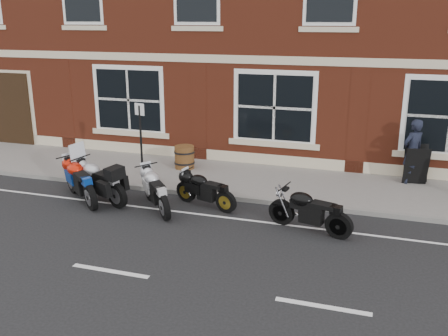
# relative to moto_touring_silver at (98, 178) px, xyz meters

# --- Properties ---
(ground) EXTENTS (80.00, 80.00, 0.00)m
(ground) POSITION_rel_moto_touring_silver_xyz_m (2.26, -0.36, -0.59)
(ground) COLOR black
(ground) RESTS_ON ground
(sidewalk) EXTENTS (30.00, 3.00, 0.12)m
(sidewalk) POSITION_rel_moto_touring_silver_xyz_m (2.26, 2.64, -0.53)
(sidewalk) COLOR slate
(sidewalk) RESTS_ON ground
(kerb) EXTENTS (30.00, 0.16, 0.12)m
(kerb) POSITION_rel_moto_touring_silver_xyz_m (2.26, 1.06, -0.53)
(kerb) COLOR slate
(kerb) RESTS_ON ground
(moto_touring_silver) EXTENTS (2.08, 1.03, 1.46)m
(moto_touring_silver) POSITION_rel_moto_touring_silver_xyz_m (0.00, 0.00, 0.00)
(moto_touring_silver) COLOR black
(moto_touring_silver) RESTS_ON ground
(moto_sport_red) EXTENTS (1.82, 1.54, 1.01)m
(moto_sport_red) POSITION_rel_moto_touring_silver_xyz_m (-0.41, -0.15, -0.01)
(moto_sport_red) COLOR black
(moto_sport_red) RESTS_ON ground
(moto_sport_black) EXTENTS (1.79, 0.71, 0.84)m
(moto_sport_black) POSITION_rel_moto_touring_silver_xyz_m (2.83, 0.40, -0.11)
(moto_sport_black) COLOR black
(moto_sport_black) RESTS_ON ground
(moto_sport_silver) EXTENTS (1.45, 1.67, 0.94)m
(moto_sport_silver) POSITION_rel_moto_touring_silver_xyz_m (1.73, -0.11, -0.05)
(moto_sport_silver) COLOR black
(moto_sport_silver) RESTS_ON ground
(moto_naked_black) EXTENTS (1.97, 0.70, 0.91)m
(moto_naked_black) POSITION_rel_moto_touring_silver_xyz_m (5.55, -0.32, -0.07)
(moto_naked_black) COLOR black
(moto_naked_black) RESTS_ON ground
(pedestrian_left) EXTENTS (0.79, 0.77, 1.83)m
(pedestrian_left) POSITION_rel_moto_touring_silver_xyz_m (7.84, 3.64, 0.44)
(pedestrian_left) COLOR black
(pedestrian_left) RESTS_ON sidewalk
(a_board_sign) EXTENTS (0.72, 0.54, 1.08)m
(a_board_sign) POSITION_rel_moto_touring_silver_xyz_m (7.97, 3.66, 0.07)
(a_board_sign) COLOR black
(a_board_sign) RESTS_ON sidewalk
(barrel_planter) EXTENTS (0.64, 0.64, 0.71)m
(barrel_planter) POSITION_rel_moto_touring_silver_xyz_m (1.20, 3.03, -0.12)
(barrel_planter) COLOR #4A3113
(barrel_planter) RESTS_ON sidewalk
(parking_sign) EXTENTS (0.32, 0.11, 2.30)m
(parking_sign) POSITION_rel_moto_touring_silver_xyz_m (0.68, 1.19, 0.85)
(parking_sign) COLOR black
(parking_sign) RESTS_ON sidewalk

